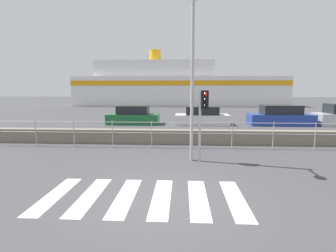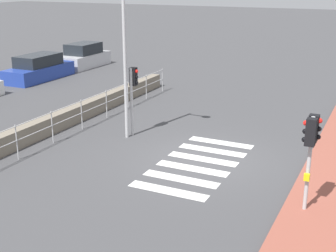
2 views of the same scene
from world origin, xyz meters
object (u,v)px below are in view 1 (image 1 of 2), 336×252
object	(u,v)px
parked_car_green	(133,116)
parked_car_white	(202,117)
ferry_boat	(175,87)
streetlamp	(193,63)
parked_car_blue	(280,117)
traffic_light_far	(203,110)

from	to	relation	value
parked_car_green	parked_car_white	bearing A→B (deg)	0.00
parked_car_green	ferry_boat	bearing A→B (deg)	83.90
streetlamp	parked_car_blue	size ratio (longest dim) A/B	1.26
ferry_boat	streetlamp	bearing A→B (deg)	-87.22
traffic_light_far	ferry_boat	world-z (taller)	ferry_boat
parked_car_white	traffic_light_far	bearing A→B (deg)	-94.08
parked_car_green	parked_car_blue	xyz separation A→B (m)	(10.93, 0.00, 0.03)
parked_car_green	parked_car_white	xyz separation A→B (m)	(5.18, 0.00, -0.01)
parked_car_green	parked_car_blue	distance (m)	10.93
ferry_boat	parked_car_green	distance (m)	23.19
streetlamp	parked_car_blue	bearing A→B (deg)	56.14
parked_car_white	parked_car_blue	xyz separation A→B (m)	(5.75, 0.00, 0.05)
parked_car_blue	parked_car_white	bearing A→B (deg)	180.00
traffic_light_far	ferry_boat	size ratio (longest dim) A/B	0.08
streetlamp	ferry_boat	world-z (taller)	ferry_boat
traffic_light_far	streetlamp	distance (m)	1.70
streetlamp	parked_car_green	xyz separation A→B (m)	(-4.06, 10.24, -2.96)
ferry_boat	traffic_light_far	bearing A→B (deg)	-86.52
parked_car_white	parked_car_blue	world-z (taller)	parked_car_blue
ferry_boat	parked_car_blue	xyz separation A→B (m)	(8.48, -22.94, -2.31)
streetlamp	ferry_boat	xyz separation A→B (m)	(-1.61, 33.18, -0.62)
parked_car_white	parked_car_blue	size ratio (longest dim) A/B	0.88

